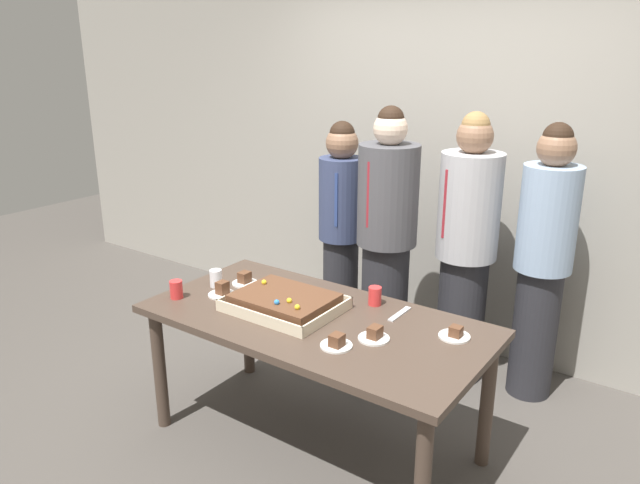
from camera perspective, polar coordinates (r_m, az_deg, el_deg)
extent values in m
plane|color=#4C4742|center=(3.48, -0.45, -18.42)|extent=(12.00, 12.00, 0.00)
cube|color=#9E998E|center=(4.24, 12.44, 9.91)|extent=(8.00, 0.12, 3.00)
cube|color=#47382D|center=(3.10, -0.48, -7.46)|extent=(1.77, 0.89, 0.04)
cylinder|color=#47382D|center=(3.54, -14.95, -11.55)|extent=(0.07, 0.07, 0.71)
cylinder|color=#47382D|center=(3.98, -6.85, -7.56)|extent=(0.07, 0.07, 0.71)
cylinder|color=#47382D|center=(3.25, 15.54, -14.48)|extent=(0.07, 0.07, 0.71)
cube|color=beige|center=(3.19, -3.36, -6.27)|extent=(0.57, 0.44, 0.01)
cube|color=beige|center=(3.02, -5.95, -7.09)|extent=(0.57, 0.01, 0.05)
cube|color=beige|center=(3.33, -1.05, -4.54)|extent=(0.57, 0.01, 0.05)
cube|color=beige|center=(3.34, -7.11, -4.61)|extent=(0.01, 0.44, 0.05)
cube|color=beige|center=(3.02, 0.78, -7.00)|extent=(0.01, 0.44, 0.05)
cube|color=brown|center=(3.17, -3.38, -5.58)|extent=(0.50, 0.37, 0.07)
sphere|color=yellow|center=(3.30, -5.32, -3.81)|extent=(0.03, 0.03, 0.03)
sphere|color=#2D84E0|center=(3.04, -4.12, -5.71)|extent=(0.03, 0.03, 0.03)
sphere|color=yellow|center=(3.06, -2.93, -5.56)|extent=(0.03, 0.03, 0.03)
sphere|color=yellow|center=(2.98, -2.17, -6.19)|extent=(0.03, 0.03, 0.03)
cylinder|color=white|center=(2.96, 12.60, -8.71)|extent=(0.15, 0.15, 0.01)
cube|color=brown|center=(2.94, 12.75, -8.26)|extent=(0.06, 0.05, 0.05)
cylinder|color=white|center=(3.53, -7.11, -3.89)|extent=(0.15, 0.15, 0.01)
cube|color=brown|center=(3.52, -7.16, -3.32)|extent=(0.06, 0.07, 0.06)
cylinder|color=white|center=(2.81, 1.55, -9.78)|extent=(0.15, 0.15, 0.01)
cube|color=brown|center=(2.78, 1.61, -9.28)|extent=(0.06, 0.06, 0.06)
cylinder|color=white|center=(3.39, -9.29, -4.93)|extent=(0.15, 0.15, 0.01)
cube|color=brown|center=(3.38, -9.24, -4.29)|extent=(0.05, 0.06, 0.07)
cylinder|color=white|center=(2.88, 5.12, -9.08)|extent=(0.15, 0.15, 0.01)
cube|color=brown|center=(2.87, 5.23, -8.49)|extent=(0.05, 0.07, 0.06)
cylinder|color=red|center=(3.23, 5.22, -5.11)|extent=(0.07, 0.07, 0.10)
cylinder|color=red|center=(3.39, -13.46, -4.39)|extent=(0.07, 0.07, 0.10)
cylinder|color=white|center=(3.51, -9.83, -3.40)|extent=(0.07, 0.07, 0.10)
cube|color=silver|center=(3.15, 7.56, -6.77)|extent=(0.03, 0.20, 0.01)
cylinder|color=#28282D|center=(4.29, 1.94, -4.82)|extent=(0.25, 0.25, 0.81)
cylinder|color=#384266|center=(4.07, 2.04, 4.11)|extent=(0.31, 0.31, 0.56)
cube|color=navy|center=(3.93, 1.48, 4.02)|extent=(0.04, 0.02, 0.36)
sphere|color=#8C664C|center=(3.99, 2.10, 9.36)|extent=(0.22, 0.22, 0.22)
sphere|color=black|center=(3.99, 2.11, 10.20)|extent=(0.17, 0.17, 0.17)
cylinder|color=#28282D|center=(3.93, 6.08, -6.40)|extent=(0.30, 0.30, 0.90)
cylinder|color=#4C4C51|center=(3.68, 6.47, 4.43)|extent=(0.37, 0.37, 0.62)
cube|color=maroon|center=(3.53, 4.79, 4.43)|extent=(0.04, 0.02, 0.39)
sphere|color=beige|center=(3.61, 6.70, 10.61)|extent=(0.20, 0.20, 0.20)
sphere|color=black|center=(3.60, 6.73, 11.49)|extent=(0.16, 0.16, 0.16)
cylinder|color=#28282D|center=(3.98, 13.17, -7.02)|extent=(0.30, 0.30, 0.83)
cylinder|color=#B2B2B7|center=(3.73, 13.97, 3.32)|extent=(0.37, 0.37, 0.65)
cube|color=maroon|center=(3.61, 11.94, 3.49)|extent=(0.04, 0.02, 0.41)
sphere|color=#8C664C|center=(3.65, 14.47, 9.69)|extent=(0.21, 0.21, 0.21)
sphere|color=olive|center=(3.65, 14.54, 10.61)|extent=(0.17, 0.17, 0.17)
cylinder|color=#28282D|center=(3.93, 19.63, -8.04)|extent=(0.27, 0.27, 0.82)
cylinder|color=#93ADCC|center=(3.69, 20.79, 2.08)|extent=(0.33, 0.33, 0.62)
sphere|color=#8C664C|center=(3.61, 21.51, 8.28)|extent=(0.22, 0.22, 0.22)
sphere|color=black|center=(3.60, 21.62, 9.20)|extent=(0.17, 0.17, 0.17)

